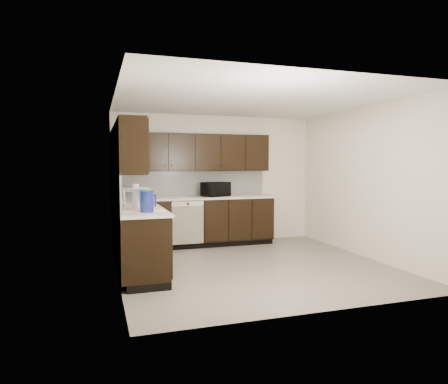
{
  "coord_description": "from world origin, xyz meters",
  "views": [
    {
      "loc": [
        -2.26,
        -5.57,
        1.55
      ],
      "look_at": [
        -0.27,
        0.6,
        1.1
      ],
      "focal_mm": 32.0,
      "sensor_mm": 36.0,
      "label": 1
    }
  ],
  "objects_px": {
    "microwave": "(216,189)",
    "toaster_oven": "(126,193)",
    "blue_pitcher": "(147,202)",
    "storage_bin": "(133,194)",
    "sink": "(141,213)"
  },
  "relations": [
    {
      "from": "microwave",
      "to": "toaster_oven",
      "type": "xyz_separation_m",
      "value": [
        -1.65,
        0.02,
        -0.03
      ]
    },
    {
      "from": "microwave",
      "to": "blue_pitcher",
      "type": "distance_m",
      "value": 2.6
    },
    {
      "from": "toaster_oven",
      "to": "blue_pitcher",
      "type": "relative_size",
      "value": 1.26
    },
    {
      "from": "blue_pitcher",
      "to": "microwave",
      "type": "bearing_deg",
      "value": 29.07
    },
    {
      "from": "blue_pitcher",
      "to": "storage_bin",
      "type": "bearing_deg",
      "value": 66.03
    },
    {
      "from": "toaster_oven",
      "to": "blue_pitcher",
      "type": "bearing_deg",
      "value": -91.44
    },
    {
      "from": "sink",
      "to": "toaster_oven",
      "type": "height_order",
      "value": "sink"
    },
    {
      "from": "sink",
      "to": "blue_pitcher",
      "type": "bearing_deg",
      "value": -85.55
    },
    {
      "from": "storage_bin",
      "to": "blue_pitcher",
      "type": "distance_m",
      "value": 1.8
    },
    {
      "from": "sink",
      "to": "storage_bin",
      "type": "height_order",
      "value": "sink"
    },
    {
      "from": "sink",
      "to": "microwave",
      "type": "xyz_separation_m",
      "value": [
        1.58,
        1.66,
        0.19
      ]
    },
    {
      "from": "sink",
      "to": "microwave",
      "type": "height_order",
      "value": "microwave"
    },
    {
      "from": "toaster_oven",
      "to": "microwave",
      "type": "bearing_deg",
      "value": -4.92
    },
    {
      "from": "sink",
      "to": "microwave",
      "type": "distance_m",
      "value": 2.3
    },
    {
      "from": "blue_pitcher",
      "to": "sink",
      "type": "bearing_deg",
      "value": 69.93
    }
  ]
}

